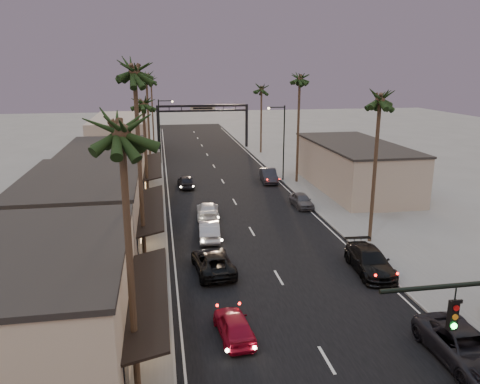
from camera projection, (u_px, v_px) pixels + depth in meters
name	position (u px, v px, depth m)	size (l,w,h in m)	color
ground	(230.00, 194.00, 50.45)	(200.00, 200.00, 0.00)	slate
road	(224.00, 183.00, 55.20)	(14.00, 120.00, 0.02)	black
sidewalk_left	(144.00, 173.00, 60.29)	(5.00, 92.00, 0.12)	slate
sidewalk_right	(286.00, 168.00, 63.42)	(5.00, 92.00, 0.12)	slate
storefront_near	(37.00, 310.00, 20.94)	(8.00, 12.00, 5.50)	#C8B298
storefront_mid	(84.00, 216.00, 34.27)	(8.00, 14.00, 5.50)	#A09180
storefront_far	(106.00, 172.00, 49.56)	(8.00, 16.00, 5.00)	#C8B298
storefront_dist	(121.00, 137.00, 71.33)	(8.00, 20.00, 6.00)	#A09180
building_right	(354.00, 167.00, 52.11)	(8.00, 18.00, 5.00)	#A09180
arch	(203.00, 115.00, 77.57)	(15.20, 0.40, 7.27)	black
streetlight_right	(282.00, 137.00, 54.97)	(2.13, 0.30, 9.00)	black
streetlight_left	(161.00, 126.00, 65.06)	(2.13, 0.30, 9.00)	black
palm_la	(120.00, 120.00, 16.56)	(3.20, 3.20, 13.20)	#38281C
palm_lb	(134.00, 65.00, 28.44)	(3.20, 3.20, 15.20)	#38281C
palm_lc	(143.00, 99.00, 42.52)	(3.20, 3.20, 12.20)	#38281C
palm_ld	(146.00, 74.00, 60.10)	(3.20, 3.20, 14.20)	#38281C
palm_ra	(381.00, 93.00, 33.68)	(3.20, 3.20, 13.20)	#38281C
palm_rb	(300.00, 75.00, 52.46)	(3.20, 3.20, 14.20)	#38281C
palm_rc	(262.00, 86.00, 72.01)	(3.20, 3.20, 12.20)	#38281C
palm_far	(151.00, 78.00, 82.30)	(3.20, 3.20, 13.20)	#38281C
oncoming_red	(234.00, 325.00, 23.59)	(1.58, 3.93, 1.34)	maroon
oncoming_pickup	(213.00, 262.00, 31.16)	(2.39, 5.18, 1.44)	black
oncoming_silver	(209.00, 230.00, 37.16)	(1.57, 4.50, 1.48)	#A2A1A6
oncoming_white	(208.00, 210.00, 42.49)	(1.95, 4.81, 1.40)	silver
oncoming_dgrey	(186.00, 182.00, 53.09)	(1.66, 4.13, 1.41)	black
curbside_near	(465.00, 347.00, 21.53)	(2.59, 5.62, 1.56)	black
curbside_black	(370.00, 261.00, 31.13)	(2.22, 5.45, 1.58)	black
curbside_grey	(302.00, 200.00, 45.73)	(1.60, 3.97, 1.35)	#45454A
curbside_far	(269.00, 176.00, 55.65)	(1.67, 4.79, 1.58)	black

